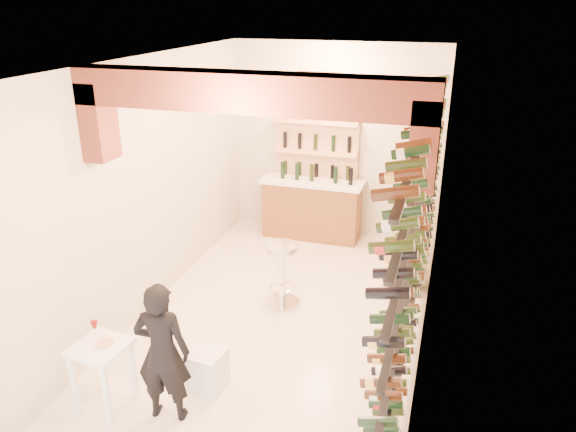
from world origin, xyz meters
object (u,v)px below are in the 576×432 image
object	(u,v)px
back_counter	(312,207)
chrome_barstool	(282,270)
white_stool	(207,370)
person	(162,353)
tasting_table	(101,356)
wine_rack	(413,220)
crate_lower	(404,275)

from	to	relation	value
back_counter	chrome_barstool	xyz separation A→B (m)	(0.20, -2.29, -0.03)
white_stool	chrome_barstool	xyz separation A→B (m)	(0.23, 1.85, 0.29)
person	tasting_table	bearing A→B (deg)	-4.06
wine_rack	white_stool	size ratio (longest dim) A/B	13.21
person	chrome_barstool	world-z (taller)	person
back_counter	chrome_barstool	world-z (taller)	back_counter
wine_rack	person	xyz separation A→B (m)	(-2.06, -1.98, -0.82)
back_counter	person	bearing A→B (deg)	-92.85
tasting_table	person	xyz separation A→B (m)	(0.65, 0.06, 0.14)
back_counter	person	size ratio (longest dim) A/B	1.17
tasting_table	person	bearing A→B (deg)	11.12
tasting_table	chrome_barstool	world-z (taller)	chrome_barstool
person	crate_lower	size ratio (longest dim) A/B	2.85
back_counter	white_stool	size ratio (longest dim) A/B	3.94
tasting_table	crate_lower	xyz separation A→B (m)	(2.58, 3.41, -0.44)
white_stool	crate_lower	bearing A→B (deg)	58.80
wine_rack	chrome_barstool	distance (m)	1.97
back_counter	white_stool	world-z (taller)	back_counter
wine_rack	tasting_table	bearing A→B (deg)	-143.01
wine_rack	crate_lower	xyz separation A→B (m)	(-0.13, 1.36, -1.40)
back_counter	tasting_table	xyz separation A→B (m)	(-0.88, -4.69, 0.06)
wine_rack	crate_lower	world-z (taller)	wine_rack
tasting_table	chrome_barstool	xyz separation A→B (m)	(1.08, 2.40, -0.08)
tasting_table	wine_rack	bearing A→B (deg)	43.06
white_stool	chrome_barstool	distance (m)	1.88
wine_rack	white_stool	distance (m)	2.73
white_stool	crate_lower	size ratio (longest dim) A/B	0.85
wine_rack	back_counter	bearing A→B (deg)	124.66
crate_lower	person	bearing A→B (deg)	-119.97
back_counter	person	distance (m)	4.64
back_counter	white_stool	bearing A→B (deg)	-90.40
white_stool	person	xyz separation A→B (m)	(-0.20, -0.49, 0.51)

